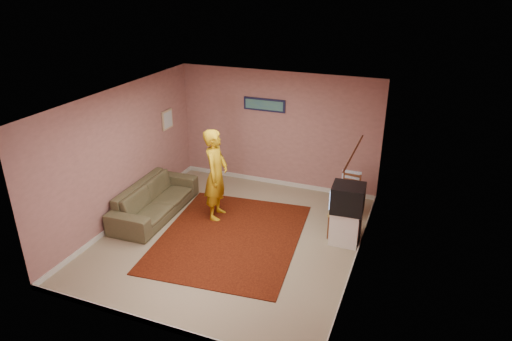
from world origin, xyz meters
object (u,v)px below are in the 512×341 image
at_px(crt_tv, 348,198).
at_px(chair_a, 349,192).
at_px(tv_cabinet, 346,226).
at_px(person, 216,175).
at_px(sofa, 155,200).
at_px(chair_b, 342,206).

distance_m(crt_tv, chair_a, 1.09).
distance_m(tv_cabinet, chair_a, 1.04).
bearing_deg(person, sofa, 99.08).
relative_size(chair_a, sofa, 0.21).
relative_size(crt_tv, chair_b, 1.09).
relative_size(crt_tv, sofa, 0.27).
height_order(tv_cabinet, chair_b, chair_b).
xyz_separation_m(chair_a, sofa, (-3.60, -1.36, -0.20)).
bearing_deg(sofa, person, -75.46).
bearing_deg(tv_cabinet, chair_a, 98.54).
xyz_separation_m(crt_tv, chair_b, (-0.11, 0.19, -0.27)).
bearing_deg(sofa, chair_b, -83.90).
xyz_separation_m(chair_b, sofa, (-3.63, -0.53, -0.29)).
xyz_separation_m(tv_cabinet, crt_tv, (-0.01, -0.00, 0.56)).
bearing_deg(crt_tv, person, 176.09).
xyz_separation_m(tv_cabinet, sofa, (-3.75, -0.34, 0.00)).
bearing_deg(chair_b, person, -86.04).
bearing_deg(crt_tv, tv_cabinet, -0.00).
distance_m(chair_a, chair_b, 0.83).
bearing_deg(crt_tv, chair_b, 117.54).
distance_m(chair_a, person, 2.63).
xyz_separation_m(crt_tv, sofa, (-3.74, -0.34, -0.56)).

